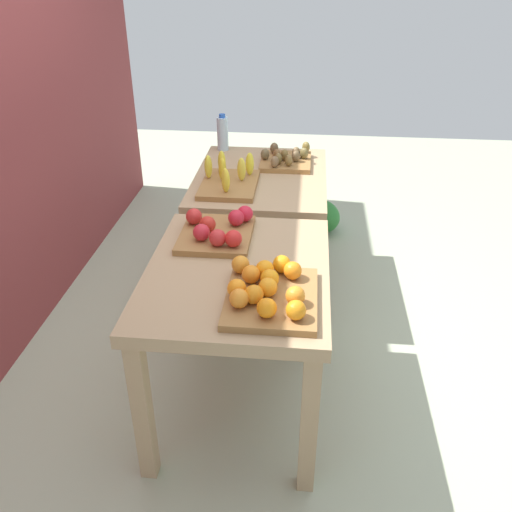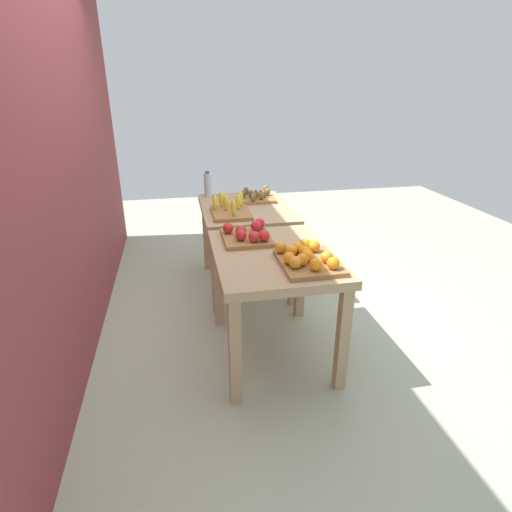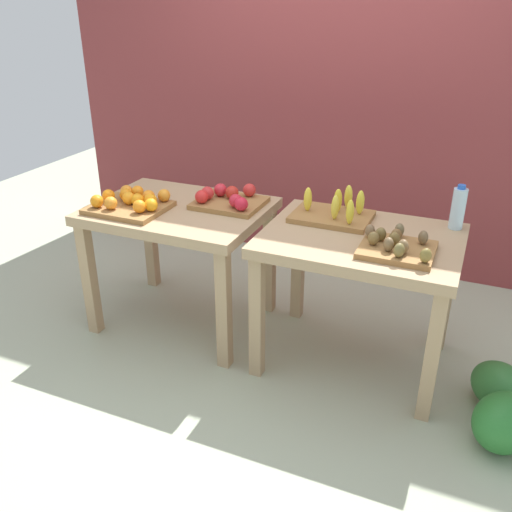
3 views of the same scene
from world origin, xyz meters
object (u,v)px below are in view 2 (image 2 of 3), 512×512
Objects in this scene: display_table_right at (246,219)px; water_bottle at (208,184)px; display_table_left at (274,269)px; apple_bin at (248,234)px; orange_bin at (307,258)px; banana_crate at (230,209)px; kiwi_bin at (257,196)px; watermelon_pile at (256,239)px.

display_table_right is 0.59m from water_bottle.
display_table_left is 2.60× the size of apple_bin.
water_bottle is at bearing 14.26° from orange_bin.
apple_bin is (0.50, 0.28, -0.00)m from orange_bin.
banana_crate reaches higher than orange_bin.
orange_bin reaches higher than kiwi_bin.
display_table_left is 2.36× the size of banana_crate.
display_table_left reaches higher than watermelon_pile.
display_table_left is 2.30× the size of orange_bin.
display_table_right is at bearing -145.79° from water_bottle.
apple_bin is at bearing 166.89° from watermelon_pile.
kiwi_bin is (0.20, -0.14, 0.15)m from display_table_right.
display_table_left is at bearing 172.21° from watermelon_pile.
kiwi_bin is (0.41, -0.31, -0.01)m from banana_crate.
water_bottle is (0.45, 0.30, 0.24)m from display_table_right.
water_bottle is at bearing 127.47° from watermelon_pile.
display_table_left is at bearing -154.41° from apple_bin.
orange_bin is (-1.35, -0.15, 0.16)m from display_table_right.
banana_crate is 1.18× the size of kiwi_bin.
display_table_left is 1.34m from kiwi_bin.
display_table_right reaches higher than watermelon_pile.
kiwi_bin is at bearing 169.05° from watermelon_pile.
watermelon_pile is at bearing -10.95° from kiwi_bin.
banana_crate is 0.67m from water_bottle.
orange_bin is at bearing -164.33° from banana_crate.
apple_bin is at bearing 171.30° from display_table_right.
display_table_right is 2.30× the size of orange_bin.
banana_crate is 1.78× the size of water_bottle.
watermelon_pile is (0.68, -0.13, -0.70)m from kiwi_bin.
banana_crate reaches higher than display_table_left.
display_table_right is 0.87m from apple_bin.
orange_bin is at bearing 176.91° from watermelon_pile.
banana_crate is at bearing 140.19° from display_table_right.
display_table_left is at bearing -169.06° from water_bottle.
water_bottle is (0.65, 0.13, 0.08)m from banana_crate.
watermelon_pile is (0.44, -0.58, -0.78)m from water_bottle.
apple_bin is 1.31m from water_bottle.
display_table_right is 0.29m from kiwi_bin.
apple_bin reaches higher than kiwi_bin.
water_bottle is at bearing 61.58° from kiwi_bin.
apple_bin is 0.91× the size of banana_crate.
orange_bin reaches higher than display_table_left.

